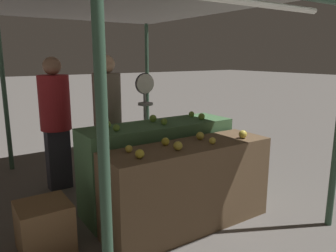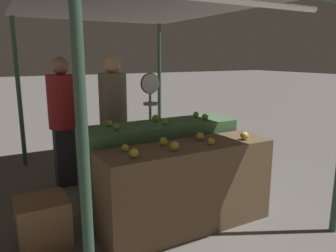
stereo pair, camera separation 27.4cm
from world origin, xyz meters
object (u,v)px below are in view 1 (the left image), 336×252
object	(u,v)px
produce_scale	(145,106)
wooden_crate_side	(45,227)
person_vendor_at_scale	(108,113)
person_customer_left	(55,115)

from	to	relation	value
produce_scale	wooden_crate_side	bearing A→B (deg)	-152.72
person_vendor_at_scale	produce_scale	bearing A→B (deg)	145.11
produce_scale	person_customer_left	world-z (taller)	person_customer_left
wooden_crate_side	person_customer_left	bearing A→B (deg)	69.14
produce_scale	person_vendor_at_scale	bearing A→B (deg)	152.45
person_customer_left	produce_scale	bearing A→B (deg)	146.21
person_vendor_at_scale	wooden_crate_side	bearing A→B (deg)	35.48
person_customer_left	person_vendor_at_scale	bearing A→B (deg)	143.23
produce_scale	person_vendor_at_scale	size ratio (longest dim) A/B	0.87
produce_scale	wooden_crate_side	world-z (taller)	produce_scale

